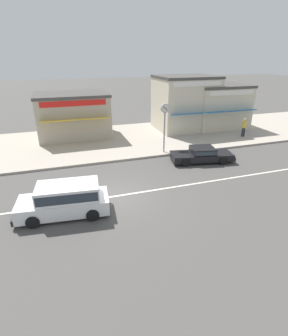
# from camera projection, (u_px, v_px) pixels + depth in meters

# --- Properties ---
(ground_plane) EXTENTS (160.00, 160.00, 0.00)m
(ground_plane) POSITION_uv_depth(u_px,v_px,m) (116.00, 196.00, 14.36)
(ground_plane) COLOR #4C4947
(lane_centre_stripe) EXTENTS (50.40, 0.14, 0.01)m
(lane_centre_stripe) POSITION_uv_depth(u_px,v_px,m) (116.00, 196.00, 14.36)
(lane_centre_stripe) COLOR silver
(lane_centre_stripe) RESTS_ON ground
(kerb_strip) EXTENTS (68.00, 10.00, 0.15)m
(kerb_strip) POSITION_uv_depth(u_px,v_px,m) (92.00, 142.00, 22.93)
(kerb_strip) COLOR #ADA393
(kerb_strip) RESTS_ON ground
(sedan_black_3) EXTENTS (4.66, 2.41, 1.06)m
(sedan_black_3) POSITION_uv_depth(u_px,v_px,m) (202.00, 154.00, 18.83)
(sedan_black_3) COLOR black
(sedan_black_3) RESTS_ON ground
(minivan_white_4) EXTENTS (4.49, 2.18, 1.56)m
(minivan_white_4) POSITION_uv_depth(u_px,v_px,m) (66.00, 199.00, 12.44)
(minivan_white_4) COLOR white
(minivan_white_4) RESTS_ON ground
(street_clock) EXTENTS (0.66, 0.22, 3.71)m
(street_clock) POSITION_uv_depth(u_px,v_px,m) (165.00, 116.00, 19.39)
(street_clock) COLOR #9E9EA3
(street_clock) RESTS_ON kerb_strip
(pedestrian_near_clock) EXTENTS (0.34, 0.34, 1.68)m
(pedestrian_near_clock) POSITION_uv_depth(u_px,v_px,m) (244.00, 126.00, 23.91)
(pedestrian_near_clock) COLOR #232838
(pedestrian_near_clock) RESTS_ON kerb_strip
(shopfront_corner_warung) EXTENTS (5.71, 5.67, 4.25)m
(shopfront_corner_warung) POSITION_uv_depth(u_px,v_px,m) (216.00, 105.00, 27.19)
(shopfront_corner_warung) COLOR beige
(shopfront_corner_warung) RESTS_ON kerb_strip
(shopfront_mid_block) EXTENTS (6.35, 5.41, 3.86)m
(shopfront_mid_block) POSITION_uv_depth(u_px,v_px,m) (73.00, 115.00, 23.88)
(shopfront_mid_block) COLOR #B2A893
(shopfront_mid_block) RESTS_ON kerb_strip
(shopfront_far_kios) EXTENTS (5.64, 5.40, 5.15)m
(shopfront_far_kios) POSITION_uv_depth(u_px,v_px,m) (185.00, 103.00, 25.98)
(shopfront_far_kios) COLOR beige
(shopfront_far_kios) RESTS_ON kerb_strip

